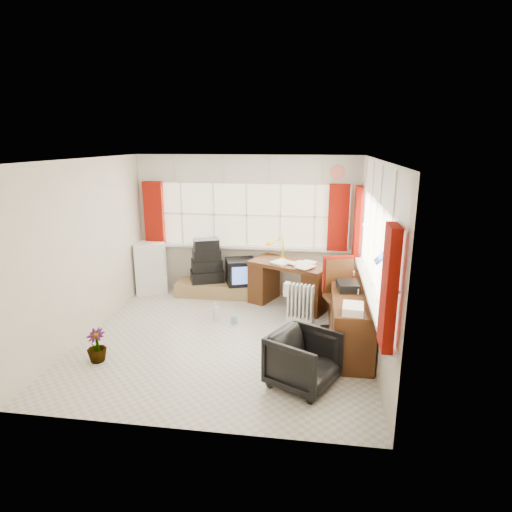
{
  "coord_description": "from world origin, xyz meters",
  "views": [
    {
      "loc": [
        1.23,
        -5.46,
        2.73
      ],
      "look_at": [
        0.37,
        0.55,
        1.09
      ],
      "focal_mm": 30.0,
      "sensor_mm": 36.0,
      "label": 1
    }
  ],
  "objects": [
    {
      "name": "desk",
      "position": [
        0.82,
        1.42,
        0.42
      ],
      "size": [
        1.47,
        1.14,
        0.8
      ],
      "color": "#512713",
      "rests_on": "ground"
    },
    {
      "name": "task_chair",
      "position": [
        1.6,
        0.54,
        0.59
      ],
      "size": [
        0.59,
        0.61,
        1.11
      ],
      "color": "black",
      "rests_on": "ground"
    },
    {
      "name": "window_back",
      "position": [
        0.0,
        1.94,
        0.95
      ],
      "size": [
        3.7,
        0.12,
        3.6
      ],
      "color": "beige",
      "rests_on": "room_walls"
    },
    {
      "name": "crt_tv",
      "position": [
        -0.07,
        1.7,
        0.48
      ],
      "size": [
        0.62,
        0.59,
        0.45
      ],
      "color": "black",
      "rests_on": "tv_bench"
    },
    {
      "name": "mini_fridge",
      "position": [
        -1.8,
        1.8,
        0.47
      ],
      "size": [
        0.73,
        0.73,
        0.94
      ],
      "color": "white",
      "rests_on": "ground"
    },
    {
      "name": "spray_bottle_b",
      "position": [
        0.03,
        0.54,
        0.09
      ],
      "size": [
        0.1,
        0.1,
        0.17
      ],
      "primitive_type": "imported",
      "rotation": [
        0.0,
        0.0,
        -0.3
      ],
      "color": "#80C0BB",
      "rests_on": "ground"
    },
    {
      "name": "radiator",
      "position": [
        1.03,
        0.73,
        0.25
      ],
      "size": [
        0.44,
        0.27,
        0.62
      ],
      "color": "white",
      "rests_on": "ground"
    },
    {
      "name": "credenza",
      "position": [
        1.73,
        0.2,
        0.39
      ],
      "size": [
        0.5,
        2.0,
        0.85
      ],
      "color": "#512713",
      "rests_on": "ground"
    },
    {
      "name": "office_chair",
      "position": [
        1.14,
        -1.04,
        0.32
      ],
      "size": [
        0.94,
        0.93,
        0.64
      ],
      "primitive_type": "imported",
      "rotation": [
        0.0,
        0.0,
        1.08
      ],
      "color": "black",
      "rests_on": "ground"
    },
    {
      "name": "window_right",
      "position": [
        1.94,
        0.0,
        0.95
      ],
      "size": [
        0.12,
        3.7,
        3.6
      ],
      "color": "beige",
      "rests_on": "room_walls"
    },
    {
      "name": "desk_lamp",
      "position": [
        0.68,
        1.59,
        1.05
      ],
      "size": [
        0.15,
        0.12,
        0.42
      ],
      "color": "yellow",
      "rests_on": "desk"
    },
    {
      "name": "tv_bench",
      "position": [
        -0.55,
        1.72,
        0.12
      ],
      "size": [
        1.4,
        0.5,
        0.25
      ],
      "primitive_type": "cube",
      "color": "#987E4C",
      "rests_on": "ground"
    },
    {
      "name": "curtains",
      "position": [
        0.92,
        0.93,
        1.46
      ],
      "size": [
        3.83,
        3.83,
        1.15
      ],
      "color": "#950C08",
      "rests_on": "room_walls"
    },
    {
      "name": "flower_vase",
      "position": [
        -1.48,
        -0.86,
        0.22
      ],
      "size": [
        0.28,
        0.28,
        0.43
      ],
      "primitive_type": "imported",
      "rotation": [
        0.0,
        0.0,
        -0.17
      ],
      "color": "black",
      "rests_on": "ground"
    },
    {
      "name": "file_tray",
      "position": [
        1.69,
        0.2,
        0.81
      ],
      "size": [
        0.31,
        0.38,
        0.11
      ],
      "primitive_type": "cube",
      "rotation": [
        0.0,
        0.0,
        0.14
      ],
      "color": "black",
      "rests_on": "credenza"
    },
    {
      "name": "hifi_stack",
      "position": [
        -0.7,
        1.75,
        0.61
      ],
      "size": [
        0.68,
        0.56,
        0.79
      ],
      "color": "black",
      "rests_on": "tv_bench"
    },
    {
      "name": "room_walls",
      "position": [
        0.0,
        0.0,
        1.5
      ],
      "size": [
        4.0,
        4.0,
        4.0
      ],
      "color": "beige",
      "rests_on": "ground"
    },
    {
      "name": "spray_bottle_a",
      "position": [
        -0.28,
        0.64,
        0.15
      ],
      "size": [
        0.12,
        0.12,
        0.29
      ],
      "primitive_type": "imported",
      "rotation": [
        0.0,
        0.0,
        -0.02
      ],
      "color": "silver",
      "rests_on": "ground"
    },
    {
      "name": "overhead_cabinets",
      "position": [
        0.98,
        0.98,
        2.25
      ],
      "size": [
        3.98,
        3.98,
        0.48
      ],
      "color": "beige",
      "rests_on": "room_walls"
    },
    {
      "name": "ground",
      "position": [
        0.0,
        0.0,
        0.0
      ],
      "size": [
        4.0,
        4.0,
        0.0
      ],
      "primitive_type": "plane",
      "color": "beige",
      "rests_on": "ground"
    }
  ]
}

